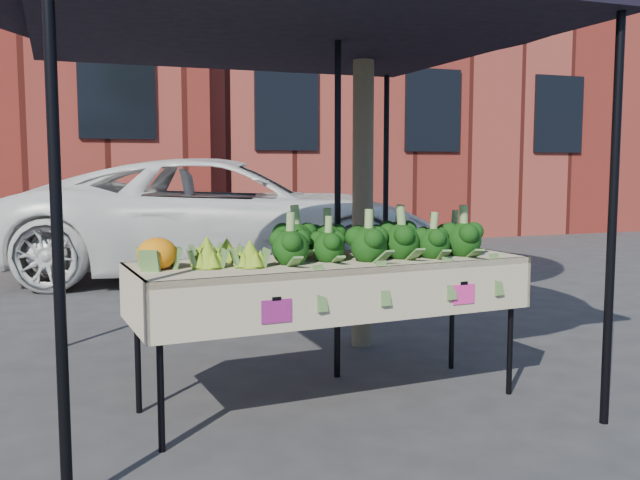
# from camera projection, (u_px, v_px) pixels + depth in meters

# --- Properties ---
(ground) EXTENTS (90.00, 90.00, 0.00)m
(ground) POSITION_uv_depth(u_px,v_px,m) (322.00, 409.00, 4.29)
(ground) COLOR #2D2D30
(table) EXTENTS (2.45, 0.97, 0.90)m
(table) POSITION_uv_depth(u_px,v_px,m) (331.00, 332.00, 4.36)
(table) COLOR beige
(table) RESTS_ON ground
(canopy) EXTENTS (3.16, 3.16, 2.74)m
(canopy) POSITION_uv_depth(u_px,v_px,m) (285.00, 181.00, 4.77)
(canopy) COLOR black
(canopy) RESTS_ON ground
(broccoli_heap) EXTENTS (1.48, 0.58, 0.28)m
(broccoli_heap) POSITION_uv_depth(u_px,v_px,m) (378.00, 235.00, 4.44)
(broccoli_heap) COLOR black
(broccoli_heap) RESTS_ON table
(romanesco_cluster) EXTENTS (0.44, 0.58, 0.21)m
(romanesco_cluster) POSITION_uv_depth(u_px,v_px,m) (223.00, 246.00, 4.11)
(romanesco_cluster) COLOR #98C027
(romanesco_cluster) RESTS_ON table
(cauliflower_pair) EXTENTS (0.21, 0.21, 0.19)m
(cauliflower_pair) POSITION_uv_depth(u_px,v_px,m) (157.00, 252.00, 3.89)
(cauliflower_pair) COLOR orange
(cauliflower_pair) RESTS_ON table
(vehicle) EXTENTS (2.27, 2.95, 5.64)m
(vehicle) POSITION_uv_depth(u_px,v_px,m) (225.00, 61.00, 9.19)
(vehicle) COLOR white
(vehicle) RESTS_ON ground
(street_tree) EXTENTS (2.47, 2.47, 4.86)m
(street_tree) POSITION_uv_depth(u_px,v_px,m) (364.00, 43.00, 5.58)
(street_tree) COLOR #1E4C14
(street_tree) RESTS_ON ground
(building_right) EXTENTS (12.00, 8.00, 8.50)m
(building_right) POSITION_uv_depth(u_px,v_px,m) (407.00, 56.00, 17.93)
(building_right) COLOR maroon
(building_right) RESTS_ON ground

